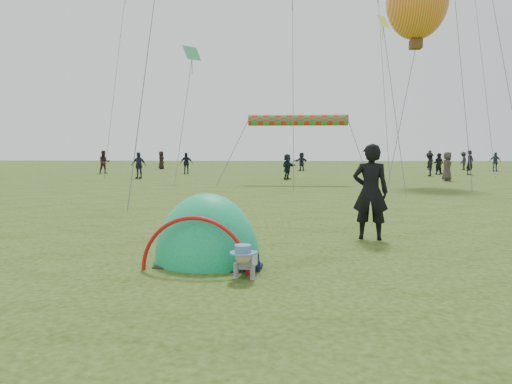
# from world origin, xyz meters

# --- Properties ---
(ground) EXTENTS (140.00, 140.00, 0.00)m
(ground) POSITION_xyz_m (0.00, 0.00, 0.00)
(ground) COLOR #1E390A
(crawling_toddler) EXTENTS (0.58, 0.75, 0.52)m
(crawling_toddler) POSITION_xyz_m (-0.48, 0.78, 0.26)
(crawling_toddler) COLOR black
(crawling_toddler) RESTS_ON ground
(popup_tent) EXTENTS (1.93, 1.66, 2.26)m
(popup_tent) POSITION_xyz_m (-1.18, 1.61, 0.00)
(popup_tent) COLOR #099570
(popup_tent) RESTS_ON ground
(standing_adult) EXTENTS (0.78, 0.59, 1.95)m
(standing_adult) POSITION_xyz_m (1.84, 3.69, 0.98)
(standing_adult) COLOR black
(standing_adult) RESTS_ON ground
(crowd_person_0) EXTENTS (0.71, 0.78, 1.78)m
(crowd_person_0) POSITION_xyz_m (13.62, 37.00, 0.89)
(crowd_person_0) COLOR #27262C
(crowd_person_0) RESTS_ON ground
(crowd_person_1) EXTENTS (0.97, 0.93, 1.58)m
(crowd_person_1) POSITION_xyz_m (11.86, 29.47, 0.79)
(crowd_person_1) COLOR black
(crowd_person_1) RESTS_ON ground
(crowd_person_2) EXTENTS (0.99, 0.51, 1.62)m
(crowd_person_2) POSITION_xyz_m (18.11, 34.06, 0.81)
(crowd_person_2) COLOR #29424B
(crowd_person_2) RESTS_ON ground
(crowd_person_3) EXTENTS (1.16, 1.21, 1.65)m
(crowd_person_3) POSITION_xyz_m (16.38, 36.43, 0.82)
(crowd_person_3) COLOR #242428
(crowd_person_3) RESTS_ON ground
(crowd_person_4) EXTENTS (0.64, 0.89, 1.70)m
(crowd_person_4) POSITION_xyz_m (-11.37, 37.07, 0.85)
(crowd_person_4) COLOR black
(crowd_person_4) RESTS_ON ground
(crowd_person_5) EXTENTS (1.09, 1.51, 1.58)m
(crowd_person_5) POSITION_xyz_m (0.40, 22.65, 0.79)
(crowd_person_5) COLOR black
(crowd_person_5) RESTS_ON ground
(crowd_person_6) EXTENTS (0.69, 0.62, 1.58)m
(crowd_person_6) POSITION_xyz_m (11.60, 28.70, 0.79)
(crowd_person_6) COLOR black
(crowd_person_6) RESTS_ON ground
(crowd_person_8) EXTENTS (1.01, 0.62, 1.61)m
(crowd_person_8) POSITION_xyz_m (-7.16, 28.51, 0.80)
(crowd_person_8) COLOR black
(crowd_person_8) RESTS_ON ground
(crowd_person_9) EXTENTS (0.76, 1.14, 1.64)m
(crowd_person_9) POSITION_xyz_m (10.27, 26.56, 0.82)
(crowd_person_9) COLOR black
(crowd_person_9) RESTS_ON ground
(crowd_person_10) EXTENTS (0.84, 0.98, 1.71)m
(crowd_person_10) POSITION_xyz_m (9.72, 21.63, 0.85)
(crowd_person_10) COLOR #3C332B
(crowd_person_10) RESTS_ON ground
(crowd_person_11) EXTENTS (1.45, 1.32, 1.61)m
(crowd_person_11) POSITION_xyz_m (1.77, 34.31, 0.80)
(crowd_person_11) COLOR #1D2431
(crowd_person_11) RESTS_ON ground
(crowd_person_12) EXTENTS (0.78, 0.73, 1.79)m
(crowd_person_12) POSITION_xyz_m (13.73, 28.34, 0.89)
(crowd_person_12) COLOR black
(crowd_person_12) RESTS_ON ground
(crowd_person_13) EXTENTS (1.09, 1.03, 1.77)m
(crowd_person_13) POSITION_xyz_m (-13.53, 28.58, 0.89)
(crowd_person_13) COLOR #372420
(crowd_person_13) RESTS_ON ground
(crowd_person_14) EXTENTS (1.05, 0.58, 1.69)m
(crowd_person_14) POSITION_xyz_m (-9.02, 22.75, 0.84)
(crowd_person_14) COLOR #222A41
(crowd_person_14) RESTS_ON ground
(balloon_kite) EXTENTS (3.27, 3.27, 4.58)m
(balloon_kite) POSITION_xyz_m (7.32, 20.30, 9.61)
(balloon_kite) COLOR gold
(rainbow_tube_kite) EXTENTS (5.33, 0.64, 0.64)m
(rainbow_tube_kite) POSITION_xyz_m (0.89, 19.16, 3.44)
(rainbow_tube_kite) COLOR red
(diamond_kite_2) EXTENTS (0.77, 0.77, 0.63)m
(diamond_kite_2) POSITION_xyz_m (4.90, 17.33, 8.03)
(diamond_kite_2) COLOR #DCF738
(diamond_kite_9) EXTENTS (1.06, 1.06, 0.87)m
(diamond_kite_9) POSITION_xyz_m (-5.35, 21.89, 7.57)
(diamond_kite_9) COLOR #349B59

